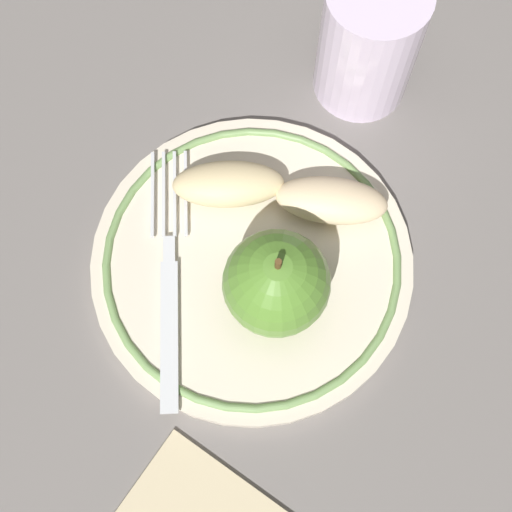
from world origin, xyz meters
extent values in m
plane|color=slate|center=(0.00, 0.00, 0.00)|extent=(2.00, 2.00, 0.00)
cylinder|color=beige|center=(-0.02, 0.00, 0.01)|extent=(0.23, 0.23, 0.01)
torus|color=#769C5A|center=(-0.02, 0.00, 0.01)|extent=(0.21, 0.21, 0.01)
sphere|color=#598D31|center=(-0.02, -0.03, 0.05)|extent=(0.07, 0.07, 0.07)
cylinder|color=brown|center=(-0.02, -0.03, 0.09)|extent=(0.00, 0.00, 0.01)
ellipsoid|color=beige|center=(0.00, 0.05, 0.03)|extent=(0.09, 0.07, 0.03)
ellipsoid|color=beige|center=(0.05, 0.00, 0.03)|extent=(0.08, 0.08, 0.03)
cube|color=silver|center=(-0.09, -0.01, 0.01)|extent=(0.07, 0.09, 0.00)
cube|color=silver|center=(-0.06, 0.04, 0.01)|extent=(0.02, 0.02, 0.00)
cube|color=silver|center=(-0.03, 0.07, 0.01)|extent=(0.04, 0.06, 0.00)
cube|color=silver|center=(-0.03, 0.07, 0.01)|extent=(0.04, 0.06, 0.00)
cube|color=silver|center=(-0.04, 0.08, 0.01)|extent=(0.04, 0.06, 0.00)
cube|color=silver|center=(-0.05, 0.08, 0.01)|extent=(0.04, 0.06, 0.00)
cylinder|color=white|center=(0.14, 0.08, 0.05)|extent=(0.07, 0.07, 0.10)
camera|label=1|loc=(-0.11, -0.13, 0.49)|focal=50.00mm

